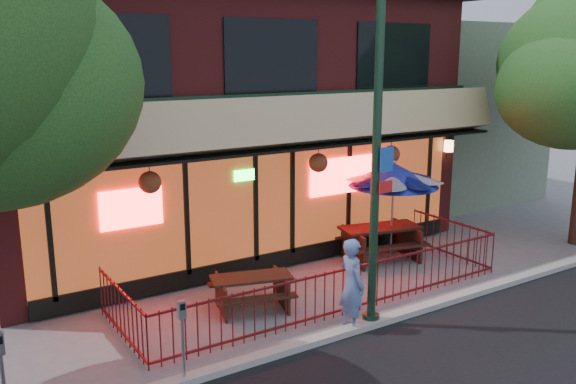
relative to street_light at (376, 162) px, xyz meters
The scene contains 12 objects.
ground 3.17m from the street_light, 90.34° to the left, with size 80.00×80.00×0.00m, color gray.
curb 3.09m from the street_light, 91.40° to the right, with size 80.00×0.25×0.12m, color #999993.
restaurant_building 7.58m from the street_light, 90.02° to the left, with size 12.96×9.49×8.05m.
neighbor_building 12.11m from the street_light, 42.01° to the left, with size 6.00×7.00×6.00m, color slate.
patio_fence 2.68m from the street_light, 90.15° to the left, with size 8.44×2.62×1.00m.
street_light is the anchor object (origin of this frame).
picnic_table_left 3.64m from the street_light, 129.61° to the left, with size 1.89×1.64×0.69m.
picnic_table_right 4.64m from the street_light, 46.68° to the left, with size 2.28×1.93×0.85m.
patio_umbrella 4.09m from the street_light, 42.71° to the left, with size 2.21×2.21×2.52m.
pedestrian 2.31m from the street_light, behind, with size 0.64×0.42×1.76m, color #5875B0.
parking_meter_near 4.46m from the street_light, behind, with size 0.12×0.11×1.38m.
parking_meter_far 6.75m from the street_light, behind, with size 0.14×0.13×1.49m.
Camera 1 is at (-7.17, -8.64, 5.05)m, focal length 38.00 mm.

